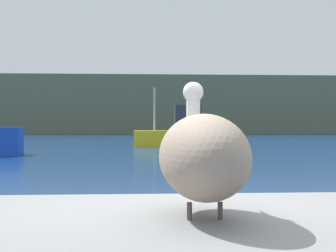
# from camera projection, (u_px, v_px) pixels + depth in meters

# --- Properties ---
(hillside_backdrop) EXTENTS (140.00, 10.11, 8.53)m
(hillside_backdrop) POSITION_uv_depth(u_px,v_px,m) (132.00, 106.00, 83.38)
(hillside_backdrop) COLOR #5B664C
(hillside_backdrop) RESTS_ON ground
(pelican) EXTENTS (0.54, 1.38, 0.82)m
(pelican) POSITION_uv_depth(u_px,v_px,m) (203.00, 156.00, 3.23)
(pelican) COLOR gray
(pelican) RESTS_ON pier_dock
(fishing_boat_yellow) EXTENTS (6.58, 2.17, 3.78)m
(fishing_boat_yellow) POSITION_uv_depth(u_px,v_px,m) (185.00, 134.00, 35.73)
(fishing_boat_yellow) COLOR yellow
(fishing_boat_yellow) RESTS_ON ground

